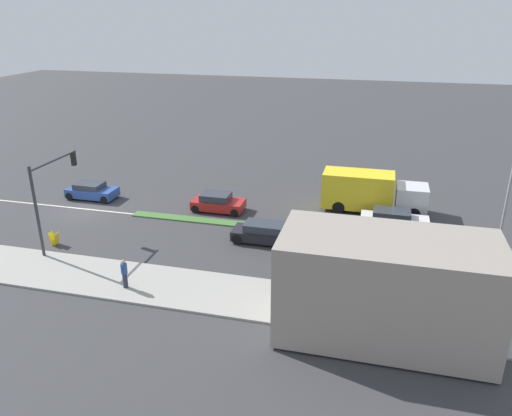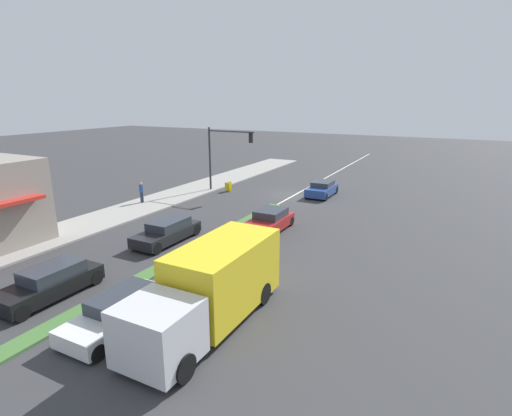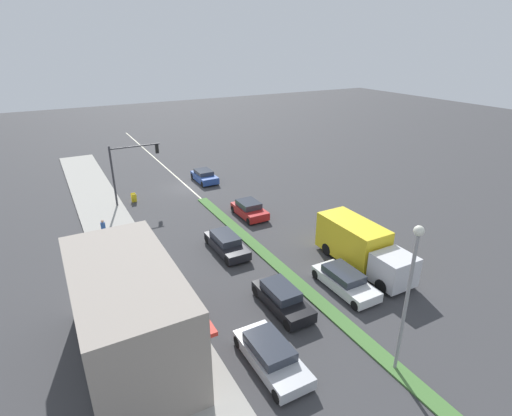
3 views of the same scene
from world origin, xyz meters
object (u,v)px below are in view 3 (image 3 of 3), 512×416
Objects in this scene: delivery_truck at (361,246)px; coupe_blue at (204,176)px; warning_aframe_sign at (134,198)px; hatchback_red at (249,209)px; pedestrian at (104,229)px; suv_black at (282,298)px; sedan_silver at (271,355)px; sedan_dark at (226,243)px; traffic_signal_main at (128,164)px; street_lamp at (410,283)px; van_white at (345,281)px.

delivery_truck reaches higher than coupe_blue.
hatchback_red is at bearing 134.64° from warning_aframe_sign.
pedestrian reaches higher than suv_black.
sedan_silver is 1.02× the size of sedan_dark.
sedan_dark is at bearing -104.16° from sedan_silver.
warning_aframe_sign is 0.18× the size of sedan_silver.
coupe_blue is at bearing -142.20° from pedestrian.
pedestrian is 0.22× the size of delivery_truck.
suv_black is at bearing 79.09° from coupe_blue.
traffic_signal_main is 27.40m from street_lamp.
traffic_signal_main is 1.22× the size of sedan_silver.
delivery_truck is 9.49m from sedan_dark.
van_white is (-8.11, 20.84, 0.18)m from warning_aframe_sign.
coupe_blue is at bearing -94.29° from street_lamp.
warning_aframe_sign is 13.49m from sedan_dark.
sedan_silver is (-0.91, 24.06, 0.17)m from warning_aframe_sign.
pedestrian is 1.96× the size of warning_aframe_sign.
delivery_truck is 11.26m from hatchback_red.
pedestrian reaches higher than coupe_blue.
sedan_silver is at bearing 74.70° from coupe_blue.
traffic_signal_main is at bearing 60.40° from warning_aframe_sign.
hatchback_red is (0.00, -12.63, 0.03)m from van_white.
pedestrian is 15.54m from suv_black.
coupe_blue is at bearing -100.91° from suv_black.
pedestrian is 0.36× the size of sedan_dark.
pedestrian is 0.36× the size of sedan_silver.
delivery_truck is at bearing -147.90° from van_white.
van_white is at bearing 32.10° from delivery_truck.
street_lamp is at bearing 57.97° from delivery_truck.
delivery_truck is 1.65× the size of van_white.
sedan_dark is at bearing 105.95° from warning_aframe_sign.
warning_aframe_sign is at bearing -74.05° from sedan_dark.
sedan_dark is (4.40, 15.23, 0.02)m from coupe_blue.
street_lamp is 19.44m from hatchback_red.
hatchback_red reaches higher than sedan_silver.
traffic_signal_main reaches higher than sedan_dark.
delivery_truck is at bearing 104.44° from hatchback_red.
street_lamp is at bearing 70.57° from van_white.
warning_aframe_sign is 20.91m from suv_black.
delivery_truck is at bearing 120.75° from traffic_signal_main.
sedan_dark reaches higher than van_white.
traffic_signal_main is 13.58m from sedan_dark.
delivery_truck reaches higher than warning_aframe_sign.
delivery_truck is at bearing 139.63° from sedan_dark.
street_lamp reaches higher than traffic_signal_main.
sedan_dark is at bearing -90.00° from suv_black.
pedestrian is 11.99m from hatchback_red.
van_white is 0.99× the size of sedan_silver.
suv_black is (-0.00, 7.61, 0.01)m from sedan_dark.
sedan_silver reaches higher than warning_aframe_sign.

